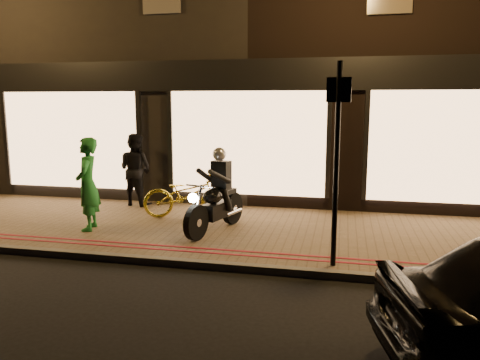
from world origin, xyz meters
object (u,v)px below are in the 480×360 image
(person_green, at_px, (88,184))
(sign_post, at_px, (337,155))
(motorcycle, at_px, (216,199))
(bicycle_gold, at_px, (187,194))

(person_green, bearing_deg, sign_post, 60.54)
(motorcycle, distance_m, bicycle_gold, 1.33)
(motorcycle, distance_m, sign_post, 2.86)
(bicycle_gold, relative_size, person_green, 1.04)
(sign_post, distance_m, bicycle_gold, 4.14)
(motorcycle, bearing_deg, person_green, -153.47)
(motorcycle, relative_size, sign_post, 0.63)
(bicycle_gold, bearing_deg, person_green, 110.21)
(bicycle_gold, height_order, person_green, person_green)
(motorcycle, relative_size, bicycle_gold, 1.03)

